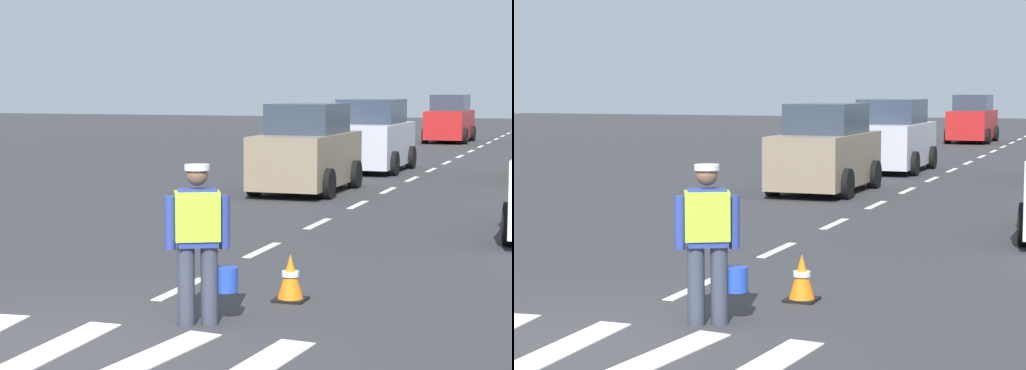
% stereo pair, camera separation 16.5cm
% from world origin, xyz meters
% --- Properties ---
extents(ground_plane, '(96.00, 96.00, 0.00)m').
position_xyz_m(ground_plane, '(0.00, 21.00, 0.00)').
color(ground_plane, '#333335').
extents(crosswalk_stripes, '(4.56, 1.93, 0.01)m').
position_xyz_m(crosswalk_stripes, '(0.00, -0.12, 0.01)').
color(crosswalk_stripes, white).
rests_on(crosswalk_stripes, ground).
extents(lane_center_line, '(0.14, 46.40, 0.01)m').
position_xyz_m(lane_center_line, '(0.00, 25.20, 0.00)').
color(lane_center_line, silver).
rests_on(lane_center_line, ground).
extents(road_worker, '(0.66, 0.58, 1.67)m').
position_xyz_m(road_worker, '(0.91, 1.15, 0.93)').
color(road_worker, '#383D4C').
rests_on(road_worker, ground).
extents(traffic_cone_near, '(0.36, 0.36, 0.55)m').
position_xyz_m(traffic_cone_near, '(1.45, 2.54, 0.27)').
color(traffic_cone_near, black).
rests_on(traffic_cone_near, ground).
extents(car_oncoming_third, '(1.91, 4.15, 2.10)m').
position_xyz_m(car_oncoming_third, '(-1.71, 35.54, 0.97)').
color(car_oncoming_third, red).
rests_on(car_oncoming_third, ground).
extents(car_oncoming_lead, '(1.92, 3.97, 2.07)m').
position_xyz_m(car_oncoming_lead, '(-1.74, 13.76, 0.96)').
color(car_oncoming_lead, gray).
rests_on(car_oncoming_lead, ground).
extents(car_oncoming_second, '(2.09, 4.07, 2.09)m').
position_xyz_m(car_oncoming_second, '(-1.62, 19.83, 0.97)').
color(car_oncoming_second, silver).
rests_on(car_oncoming_second, ground).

